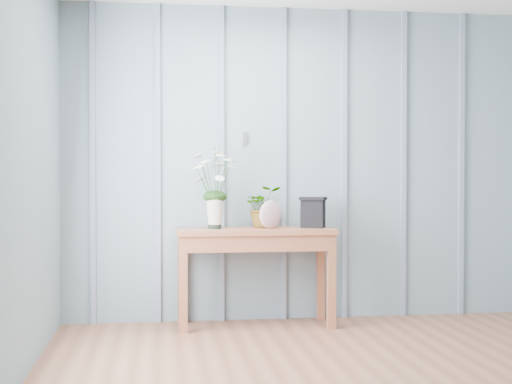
{
  "coord_description": "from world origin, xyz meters",
  "views": [
    {
      "loc": [
        -1.25,
        -3.4,
        1.15
      ],
      "look_at": [
        -0.51,
        1.94,
        1.03
      ],
      "focal_mm": 50.0,
      "sensor_mm": 36.0,
      "label": 1
    }
  ],
  "objects": [
    {
      "name": "spider_plant",
      "position": [
        -0.43,
        2.13,
        0.91
      ],
      "size": [
        0.3,
        0.27,
        0.32
      ],
      "primitive_type": "imported",
      "rotation": [
        0.0,
        0.0,
        0.05
      ],
      "color": "black",
      "rests_on": "sideboard"
    },
    {
      "name": "room_shell",
      "position": [
        -0.0,
        0.92,
        1.99
      ],
      "size": [
        4.0,
        4.5,
        2.5
      ],
      "color": "gray",
      "rests_on": "ground"
    },
    {
      "name": "felt_disc_vessel",
      "position": [
        -0.4,
        1.96,
        0.86
      ],
      "size": [
        0.21,
        0.17,
        0.22
      ],
      "primitive_type": "ellipsoid",
      "rotation": [
        0.0,
        0.0,
        0.57
      ],
      "color": "#9B5278",
      "rests_on": "sideboard"
    },
    {
      "name": "sideboard",
      "position": [
        -0.51,
        1.99,
        0.64
      ],
      "size": [
        1.2,
        0.45,
        0.75
      ],
      "color": "brown",
      "rests_on": "ground"
    },
    {
      "name": "daisy_vase",
      "position": [
        -0.82,
        2.01,
        1.15
      ],
      "size": [
        0.45,
        0.34,
        0.63
      ],
      "color": "black",
      "rests_on": "sideboard"
    },
    {
      "name": "carved_box",
      "position": [
        -0.06,
        2.01,
        0.87
      ],
      "size": [
        0.24,
        0.22,
        0.24
      ],
      "color": "black",
      "rests_on": "sideboard"
    }
  ]
}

